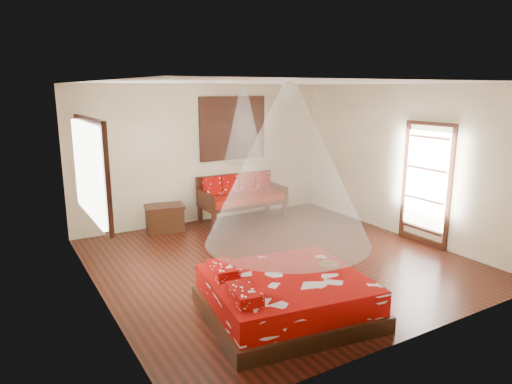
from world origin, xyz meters
TOP-DOWN VIEW (x-y plane):
  - room at (0.00, 0.00)m, footprint 5.54×5.54m
  - bed at (-0.93, -1.60)m, footprint 2.14×1.99m
  - daybed at (0.64, 2.38)m, footprint 1.78×0.79m
  - storage_chest at (-1.02, 2.45)m, footprint 0.82×0.66m
  - shutter_panel at (0.64, 2.72)m, footprint 1.52×0.06m
  - window_left at (-2.71, 0.20)m, footprint 0.10×1.74m
  - glazed_door at (2.72, -0.60)m, footprint 0.08×1.02m
  - wine_tray at (-0.24, -1.58)m, footprint 0.26×0.26m
  - mosquito_net_main at (-0.91, -1.60)m, footprint 1.94×1.94m
  - mosquito_net_daybed at (0.64, 2.25)m, footprint 0.80×0.80m

SIDE VIEW (x-z plane):
  - bed at x=-0.93m, z-range -0.06..0.56m
  - storage_chest at x=-1.02m, z-range 0.00..0.51m
  - daybed at x=0.64m, z-range 0.05..0.99m
  - wine_tray at x=-0.24m, z-range 0.45..0.66m
  - glazed_door at x=2.72m, z-range -0.01..2.15m
  - room at x=0.00m, z-range -0.02..2.82m
  - window_left at x=-2.71m, z-range 1.03..2.37m
  - mosquito_net_main at x=-0.91m, z-range 0.95..2.75m
  - shutter_panel at x=0.64m, z-range 1.24..2.56m
  - mosquito_net_daybed at x=0.64m, z-range 1.25..2.75m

